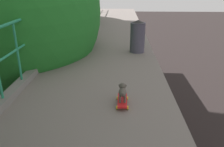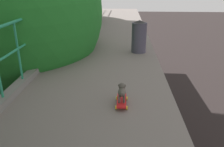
% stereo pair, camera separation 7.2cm
% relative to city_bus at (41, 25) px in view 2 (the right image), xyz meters
% --- Properties ---
extents(city_bus, '(2.58, 11.81, 3.25)m').
position_rel_city_bus_xyz_m(city_bus, '(0.00, 0.00, 0.00)').
color(city_bus, white).
rests_on(city_bus, ground).
extents(roadside_tree_mid, '(5.83, 5.83, 8.96)m').
position_rel_city_bus_xyz_m(roadside_tree_mid, '(7.18, -22.27, 4.35)').
color(roadside_tree_mid, brown).
rests_on(roadside_tree_mid, ground).
extents(toy_skateboard, '(0.21, 0.51, 0.09)m').
position_rel_city_bus_xyz_m(toy_skateboard, '(10.76, -25.76, 3.33)').
color(toy_skateboard, red).
rests_on(toy_skateboard, overpass_deck).
extents(small_dog, '(0.14, 0.36, 0.27)m').
position_rel_city_bus_xyz_m(small_dog, '(10.76, -25.73, 3.51)').
color(small_dog, '#4B463F').
rests_on(small_dog, toy_skateboard).
extents(litter_bin, '(0.45, 0.45, 0.96)m').
position_rel_city_bus_xyz_m(litter_bin, '(11.22, -22.52, 3.75)').
color(litter_bin, '#464254').
rests_on(litter_bin, overpass_deck).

